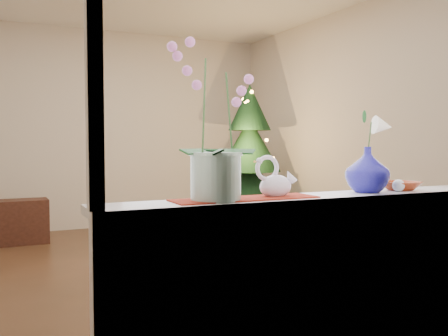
# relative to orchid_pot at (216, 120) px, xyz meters

# --- Properties ---
(ground) EXTENTS (5.00, 5.00, 0.00)m
(ground) POSITION_rel_orchid_pot_xyz_m (0.53, 2.37, -1.28)
(ground) COLOR #3C2818
(ground) RESTS_ON ground
(wall_back) EXTENTS (4.50, 0.10, 2.70)m
(wall_back) POSITION_rel_orchid_pot_xyz_m (0.53, 4.87, 0.07)
(wall_back) COLOR beige
(wall_back) RESTS_ON ground
(wall_front) EXTENTS (4.50, 0.10, 2.70)m
(wall_front) POSITION_rel_orchid_pot_xyz_m (0.53, -0.13, 0.07)
(wall_front) COLOR beige
(wall_front) RESTS_ON ground
(wall_right) EXTENTS (0.10, 5.00, 2.70)m
(wall_right) POSITION_rel_orchid_pot_xyz_m (2.78, 2.37, 0.07)
(wall_right) COLOR beige
(wall_right) RESTS_ON ground
(window_apron) EXTENTS (2.20, 0.08, 0.88)m
(window_apron) POSITION_rel_orchid_pot_xyz_m (0.53, -0.09, -0.84)
(window_apron) COLOR white
(window_apron) RESTS_ON ground
(windowsill) EXTENTS (2.20, 0.26, 0.04)m
(windowsill) POSITION_rel_orchid_pot_xyz_m (0.53, -0.00, -0.38)
(windowsill) COLOR white
(windowsill) RESTS_ON window_apron
(window_frame) EXTENTS (2.22, 0.06, 1.60)m
(window_frame) POSITION_rel_orchid_pot_xyz_m (0.53, -0.10, 0.42)
(window_frame) COLOR white
(window_frame) RESTS_ON windowsill
(runner) EXTENTS (0.70, 0.20, 0.01)m
(runner) POSITION_rel_orchid_pot_xyz_m (0.15, -0.00, -0.36)
(runner) COLOR maroon
(runner) RESTS_ON windowsill
(orchid_pot) EXTENTS (0.29, 0.29, 0.72)m
(orchid_pot) POSITION_rel_orchid_pot_xyz_m (0.00, 0.00, 0.00)
(orchid_pot) COLOR silver
(orchid_pot) RESTS_ON windowsill
(swan) EXTENTS (0.24, 0.14, 0.19)m
(swan) POSITION_rel_orchid_pot_xyz_m (0.32, 0.01, -0.27)
(swan) COLOR silver
(swan) RESTS_ON windowsill
(blue_vase) EXTENTS (0.33, 0.33, 0.27)m
(blue_vase) POSITION_rel_orchid_pot_xyz_m (0.87, 0.00, -0.22)
(blue_vase) COLOR #0E0C5F
(blue_vase) RESTS_ON windowsill
(lily) EXTENTS (0.15, 0.09, 0.21)m
(lily) POSITION_rel_orchid_pot_xyz_m (0.87, 0.00, 0.02)
(lily) COLOR white
(lily) RESTS_ON blue_vase
(paperweight) EXTENTS (0.08, 0.08, 0.07)m
(paperweight) POSITION_rel_orchid_pot_xyz_m (1.04, -0.05, -0.33)
(paperweight) COLOR silver
(paperweight) RESTS_ON windowsill
(amber_dish) EXTENTS (0.18, 0.18, 0.04)m
(amber_dish) POSITION_rel_orchid_pot_xyz_m (1.11, 0.01, -0.34)
(amber_dish) COLOR #943214
(amber_dish) RESTS_ON windowsill
(xmas_tree) EXTENTS (1.26, 1.26, 1.91)m
(xmas_tree) POSITION_rel_orchid_pot_xyz_m (2.08, 3.58, -0.32)
(xmas_tree) COLOR black
(xmas_tree) RESTS_ON ground
(side_table) EXTENTS (0.69, 0.35, 0.51)m
(side_table) POSITION_rel_orchid_pot_xyz_m (-0.65, 4.16, -1.02)
(side_table) COLOR black
(side_table) RESTS_ON ground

